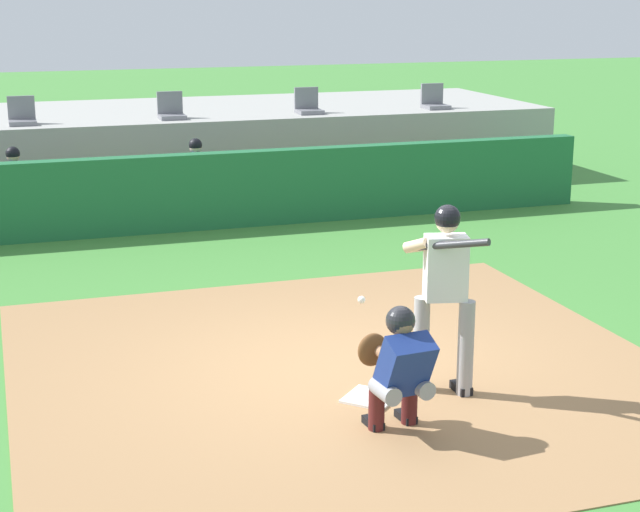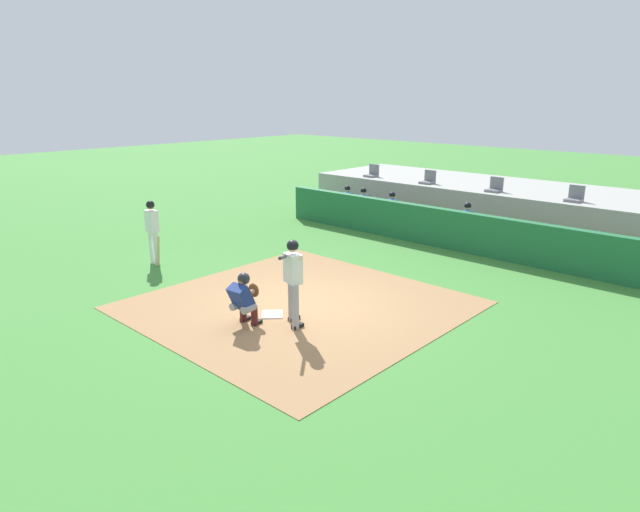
{
  "view_description": "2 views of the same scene",
  "coord_description": "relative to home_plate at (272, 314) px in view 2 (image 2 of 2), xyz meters",
  "views": [
    {
      "loc": [
        -3.14,
        -8.91,
        3.67
      ],
      "look_at": [
        0.0,
        0.7,
        1.0
      ],
      "focal_mm": 56.78,
      "sensor_mm": 36.0,
      "label": 1
    },
    {
      "loc": [
        8.08,
        -8.01,
        4.5
      ],
      "look_at": [
        0.0,
        0.7,
        1.0
      ],
      "focal_mm": 30.56,
      "sensor_mm": 36.0,
      "label": 2
    }
  ],
  "objects": [
    {
      "name": "batter_at_plate",
      "position": [
        0.69,
        -0.04,
        1.01
      ],
      "size": [
        0.62,
        0.83,
        1.8
      ],
      "color": "#99999E",
      "rests_on": "ground"
    },
    {
      "name": "catcher_crouched",
      "position": [
        -0.03,
        -0.71,
        0.59
      ],
      "size": [
        0.52,
        1.5,
        1.13
      ],
      "color": "gray",
      "rests_on": "ground"
    },
    {
      "name": "on_deck_batter",
      "position": [
        -5.15,
        0.3,
        1.0
      ],
      "size": [
        0.58,
        0.23,
        1.79
      ],
      "color": "silver",
      "rests_on": "ground"
    },
    {
      "name": "dugout_player_0",
      "position": [
        -4.88,
        8.14,
        0.65
      ],
      "size": [
        0.49,
        0.7,
        1.3
      ],
      "color": "#939399",
      "rests_on": "ground"
    },
    {
      "name": "stands_platform",
      "position": [
        0.0,
        11.7,
        0.68
      ],
      "size": [
        15.0,
        4.4,
        1.4
      ],
      "primitive_type": "cube",
      "color": "#9E9E99",
      "rests_on": "ground"
    },
    {
      "name": "dugout_player_3",
      "position": [
        0.05,
        8.14,
        0.65
      ],
      "size": [
        0.49,
        0.7,
        1.3
      ],
      "color": "#939399",
      "rests_on": "ground"
    },
    {
      "name": "dugout_wall",
      "position": [
        0.0,
        7.3,
        0.58
      ],
      "size": [
        13.0,
        0.3,
        1.2
      ],
      "primitive_type": "cube",
      "color": "#1E6638",
      "rests_on": "ground"
    },
    {
      "name": "dugout_player_1",
      "position": [
        -4.12,
        8.14,
        0.65
      ],
      "size": [
        0.49,
        0.7,
        1.3
      ],
      "color": "#939399",
      "rests_on": "ground"
    },
    {
      "name": "stadium_seat_1",
      "position": [
        -2.6,
        10.18,
        1.51
      ],
      "size": [
        0.46,
        0.46,
        0.48
      ],
      "color": "slate",
      "rests_on": "stands_platform"
    },
    {
      "name": "ground_plane",
      "position": [
        0.0,
        0.8,
        -0.02
      ],
      "size": [
        80.0,
        80.0,
        0.0
      ],
      "primitive_type": "plane",
      "color": "#428438"
    },
    {
      "name": "home_plate",
      "position": [
        0.0,
        0.0,
        0.0
      ],
      "size": [
        0.62,
        0.62,
        0.02
      ],
      "primitive_type": "cube",
      "rotation": [
        0.0,
        0.0,
        0.79
      ],
      "color": "white",
      "rests_on": "dirt_infield"
    },
    {
      "name": "dugout_bench",
      "position": [
        0.0,
        8.3,
        0.2
      ],
      "size": [
        11.8,
        0.44,
        0.45
      ],
      "primitive_type": "cube",
      "color": "olive",
      "rests_on": "ground"
    },
    {
      "name": "dugout_player_2",
      "position": [
        -2.84,
        8.14,
        0.65
      ],
      "size": [
        0.49,
        0.7,
        1.3
      ],
      "color": "#939399",
      "rests_on": "ground"
    },
    {
      "name": "stadium_seat_0",
      "position": [
        -5.2,
        10.18,
        1.51
      ],
      "size": [
        0.46,
        0.46,
        0.48
      ],
      "color": "slate",
      "rests_on": "stands_platform"
    },
    {
      "name": "dirt_infield",
      "position": [
        0.0,
        0.8,
        -0.02
      ],
      "size": [
        6.4,
        6.4,
        0.01
      ],
      "primitive_type": "cube",
      "color": "#9E754C",
      "rests_on": "ground"
    },
    {
      "name": "stadium_seat_3",
      "position": [
        2.6,
        10.18,
        1.51
      ],
      "size": [
        0.46,
        0.46,
        0.48
      ],
      "color": "slate",
      "rests_on": "stands_platform"
    },
    {
      "name": "stadium_seat_2",
      "position": [
        0.0,
        10.18,
        1.51
      ],
      "size": [
        0.46,
        0.46,
        0.48
      ],
      "color": "slate",
      "rests_on": "stands_platform"
    }
  ]
}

